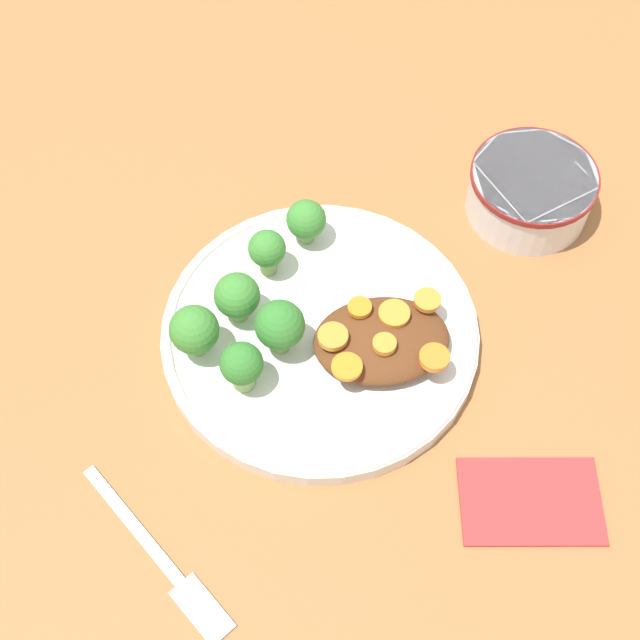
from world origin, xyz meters
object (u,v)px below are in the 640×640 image
(dip_bowl, at_px, (531,190))
(napkin, at_px, (531,500))
(fork, at_px, (167,566))
(plate, at_px, (320,332))

(dip_bowl, xyz_separation_m, napkin, (0.07, 0.30, -0.03))
(dip_bowl, height_order, fork, dip_bowl)
(plate, distance_m, napkin, 0.23)
(dip_bowl, relative_size, napkin, 0.99)
(fork, bearing_deg, napkin, 58.41)
(plate, relative_size, fork, 1.80)
(plate, relative_size, dip_bowl, 2.32)
(fork, bearing_deg, plate, 108.11)
(dip_bowl, bearing_deg, plate, 29.07)
(plate, distance_m, fork, 0.24)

